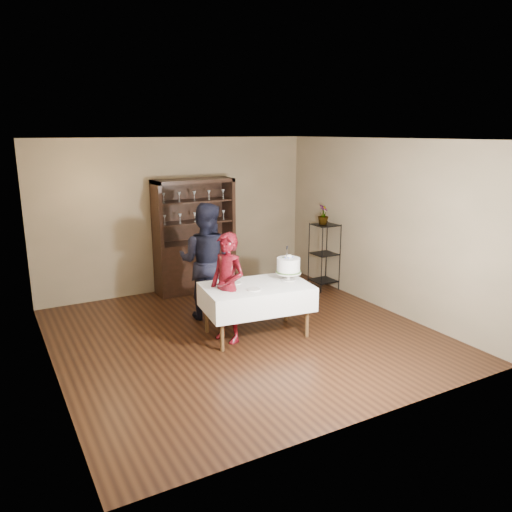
% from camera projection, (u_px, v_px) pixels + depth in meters
% --- Properties ---
extents(floor, '(5.00, 5.00, 0.00)m').
position_uv_depth(floor, '(244.00, 335.00, 7.06)').
color(floor, black).
rests_on(floor, ground).
extents(ceiling, '(5.00, 5.00, 0.00)m').
position_uv_depth(ceiling, '(242.00, 139.00, 6.41)').
color(ceiling, silver).
rests_on(ceiling, back_wall).
extents(back_wall, '(5.00, 0.02, 2.70)m').
position_uv_depth(back_wall, '(178.00, 215.00, 8.86)').
color(back_wall, brown).
rests_on(back_wall, floor).
extents(wall_left, '(0.02, 5.00, 2.70)m').
position_uv_depth(wall_left, '(44.00, 265.00, 5.56)').
color(wall_left, brown).
rests_on(wall_left, floor).
extents(wall_right, '(0.02, 5.00, 2.70)m').
position_uv_depth(wall_right, '(382.00, 225.00, 7.91)').
color(wall_right, brown).
rests_on(wall_right, floor).
extents(china_hutch, '(1.40, 0.48, 2.00)m').
position_uv_depth(china_hutch, '(195.00, 254.00, 8.91)').
color(china_hutch, black).
rests_on(china_hutch, floor).
extents(plant_etagere, '(0.42, 0.42, 1.20)m').
position_uv_depth(plant_etagere, '(324.00, 254.00, 9.00)').
color(plant_etagere, black).
rests_on(plant_etagere, floor).
extents(cake_table, '(1.56, 1.07, 0.73)m').
position_uv_depth(cake_table, '(256.00, 297.00, 6.94)').
color(cake_table, white).
rests_on(cake_table, floor).
extents(woman, '(0.54, 0.65, 1.51)m').
position_uv_depth(woman, '(228.00, 288.00, 6.71)').
color(woman, '#370509').
rests_on(woman, floor).
extents(man, '(1.10, 1.08, 1.78)m').
position_uv_depth(man, '(206.00, 261.00, 7.53)').
color(man, black).
rests_on(man, floor).
extents(cake, '(0.39, 0.39, 0.51)m').
position_uv_depth(cake, '(288.00, 266.00, 7.09)').
color(cake, silver).
rests_on(cake, cake_table).
extents(plate_near, '(0.21, 0.21, 0.01)m').
position_uv_depth(plate_near, '(254.00, 289.00, 6.69)').
color(plate_near, silver).
rests_on(plate_near, cake_table).
extents(plate_far, '(0.19, 0.19, 0.01)m').
position_uv_depth(plate_far, '(235.00, 283.00, 6.97)').
color(plate_far, silver).
rests_on(plate_far, cake_table).
extents(potted_plant, '(0.27, 0.27, 0.35)m').
position_uv_depth(potted_plant, '(323.00, 215.00, 8.84)').
color(potted_plant, '#44642F').
rests_on(potted_plant, plant_etagere).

